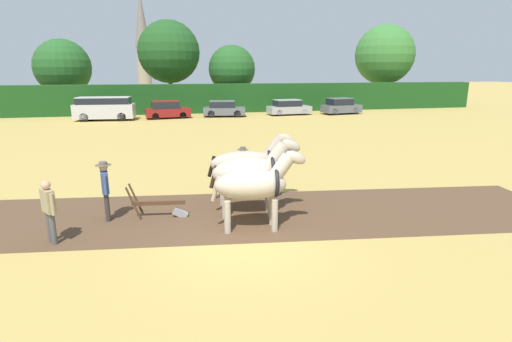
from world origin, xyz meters
TOP-DOWN VIEW (x-y plane):
  - ground_plane at (0.00, 0.00)m, footprint 240.00×240.00m
  - plowed_furrow_strip at (-3.75, 2.31)m, footprint 28.52×7.85m
  - hedgerow at (0.00, 32.32)m, footprint 66.20×1.68m
  - tree_left at (-12.40, 38.21)m, footprint 5.93×5.93m
  - tree_center_left at (-1.13, 37.11)m, footprint 6.77×6.77m
  - tree_center at (5.78, 36.59)m, footprint 5.30×5.30m
  - tree_center_right at (24.71, 36.41)m, footprint 7.15×7.15m
  - church_spire at (-5.53, 76.63)m, footprint 2.98×2.98m
  - draft_horse_lead_left at (0.41, 0.60)m, footprint 2.67×1.11m
  - draft_horse_lead_right at (0.56, 1.77)m, footprint 2.82×1.25m
  - draft_horse_trail_left at (0.71, 2.93)m, footprint 2.95×1.13m
  - plow at (-2.08, 2.10)m, footprint 1.80×0.55m
  - farmer_at_plow at (-3.70, 2.20)m, footprint 0.45×0.68m
  - farmer_beside_team at (0.79, 4.27)m, footprint 0.41×0.63m
  - farmer_onlooker_left at (-4.87, 0.80)m, footprint 0.44×0.58m
  - parked_van at (-7.07, 27.70)m, footprint 5.17×2.36m
  - parked_car_left at (-1.71, 28.03)m, footprint 4.15×2.29m
  - parked_car_center_left at (3.55, 28.24)m, footprint 4.13×2.33m
  - parked_car_center at (10.01, 28.30)m, footprint 4.32×2.13m
  - parked_car_center_right at (15.36, 27.88)m, footprint 4.05×2.28m

SIDE VIEW (x-z plane):
  - ground_plane at x=0.00m, z-range 0.00..0.00m
  - plowed_furrow_strip at x=-3.75m, z-range 0.00..0.01m
  - plow at x=-2.08m, z-range -0.24..0.89m
  - parked_car_center at x=10.01m, z-range -0.03..1.47m
  - parked_car_center_left at x=3.55m, z-range -0.03..1.47m
  - parked_car_left at x=-1.71m, z-range -0.04..1.56m
  - parked_car_center_right at x=15.36m, z-range -0.04..1.57m
  - farmer_beside_team at x=0.79m, z-range 0.13..1.77m
  - farmer_onlooker_left at x=-4.87m, z-range 0.14..1.81m
  - parked_van at x=-7.07m, z-range 0.04..2.07m
  - farmer_at_plow at x=-3.70m, z-range 0.17..1.95m
  - draft_horse_lead_left at x=0.41m, z-range 0.13..2.43m
  - draft_horse_lead_right at x=0.56m, z-range 0.13..2.53m
  - draft_horse_trail_left at x=0.71m, z-range 0.15..2.53m
  - hedgerow at x=0.00m, z-range 0.00..2.92m
  - tree_center at x=5.78m, z-range 0.88..7.95m
  - tree_left at x=-12.40m, z-range 0.81..8.37m
  - tree_center_right at x=24.71m, z-range 1.26..10.95m
  - tree_center_left at x=-1.13m, z-range 1.42..11.05m
  - church_spire at x=-5.53m, z-range 0.45..19.80m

